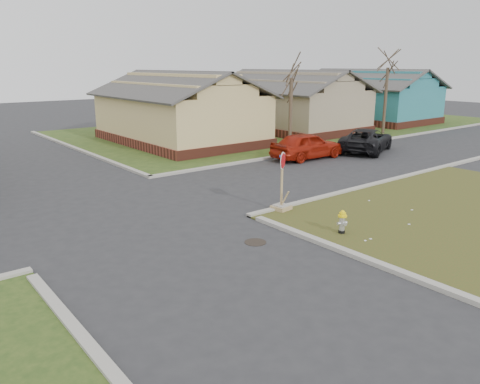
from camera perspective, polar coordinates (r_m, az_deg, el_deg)
ground at (r=12.91m, az=-7.12°, el=-7.69°), size 120.00×120.00×0.00m
verge_far_right at (r=40.13m, az=6.47°, el=8.03°), size 37.00×19.00×0.05m
curbs at (r=17.15m, az=-15.89°, el=-2.33°), size 80.00×40.00×0.12m
manhole at (r=13.72m, az=1.89°, el=-6.13°), size 0.64×0.64×0.01m
side_house_yellow at (r=31.32m, az=-7.45°, el=9.97°), size 7.60×11.60×4.70m
side_house_tan at (r=37.45m, az=5.99°, el=10.86°), size 7.60×11.60×4.70m
side_house_teal at (r=44.99m, az=15.34°, el=11.14°), size 7.60×11.60×4.70m
tree_mid_right at (r=28.79m, az=6.17°, el=9.48°), size 0.22×0.22×4.20m
tree_far_right at (r=36.62m, az=17.29°, el=10.55°), size 0.22×0.22×4.76m
fire_hydrant at (r=14.52m, az=12.35°, el=-3.41°), size 0.27×0.27×0.73m
stop_sign at (r=16.52m, az=5.08°, el=-0.65°), size 0.59×0.58×2.08m
red_sedan at (r=25.98m, az=8.16°, el=5.64°), size 4.38×1.92×1.47m
dark_pickup at (r=28.91m, az=15.15°, el=6.14°), size 5.45×4.06×1.38m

